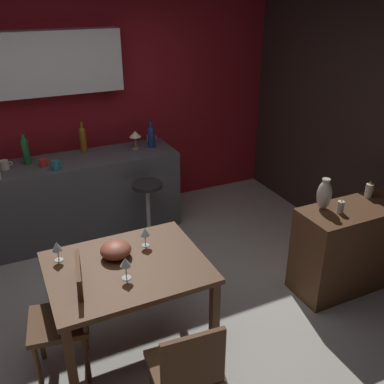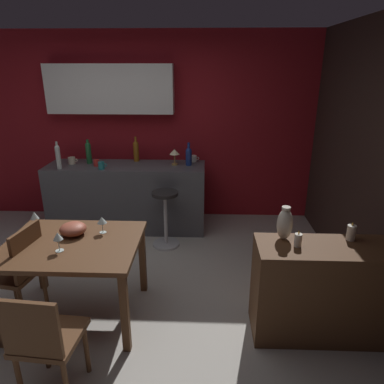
# 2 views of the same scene
# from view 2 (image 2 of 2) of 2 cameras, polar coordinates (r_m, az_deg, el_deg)

# --- Properties ---
(ground_plane) EXTENTS (9.00, 9.00, 0.00)m
(ground_plane) POSITION_cam_2_polar(r_m,az_deg,el_deg) (3.75, -13.96, -15.81)
(ground_plane) COLOR #B7B2A8
(wall_kitchen_back) EXTENTS (5.20, 0.33, 2.60)m
(wall_kitchen_back) POSITION_cam_2_polar(r_m,az_deg,el_deg) (5.15, -9.71, 11.36)
(wall_kitchen_back) COLOR maroon
(wall_kitchen_back) RESTS_ON ground_plane
(wall_side_right) EXTENTS (0.10, 4.40, 2.60)m
(wall_side_right) POSITION_cam_2_polar(r_m,az_deg,el_deg) (3.67, 27.49, 4.21)
(wall_side_right) COLOR #33231E
(wall_side_right) RESTS_ON ground_plane
(dining_table) EXTENTS (1.13, 0.90, 0.74)m
(dining_table) POSITION_cam_2_polar(r_m,az_deg,el_deg) (3.21, -18.72, -9.21)
(dining_table) COLOR #56351E
(dining_table) RESTS_ON ground_plane
(kitchen_counter) EXTENTS (2.10, 0.60, 0.90)m
(kitchen_counter) POSITION_cam_2_polar(r_m,az_deg,el_deg) (4.90, -10.38, -0.76)
(kitchen_counter) COLOR #4C4C51
(kitchen_counter) RESTS_ON ground_plane
(sideboard_cabinet) EXTENTS (1.10, 0.44, 0.82)m
(sideboard_cabinet) POSITION_cam_2_polar(r_m,az_deg,el_deg) (3.18, 20.23, -14.77)
(sideboard_cabinet) COLOR #56351E
(sideboard_cabinet) RESTS_ON ground_plane
(chair_near_window) EXTENTS (0.46, 0.46, 0.90)m
(chair_near_window) POSITION_cam_2_polar(r_m,az_deg,el_deg) (3.42, -26.19, -11.23)
(chair_near_window) COLOR #56351E
(chair_near_window) RESTS_ON ground_plane
(chair_by_doorway) EXTENTS (0.43, 0.43, 0.86)m
(chair_by_doorway) POSITION_cam_2_polar(r_m,az_deg,el_deg) (2.64, -22.79, -21.19)
(chair_by_doorway) COLOR #56351E
(chair_by_doorway) RESTS_ON ground_plane
(bar_stool) EXTENTS (0.34, 0.34, 0.72)m
(bar_stool) POSITION_cam_2_polar(r_m,az_deg,el_deg) (4.36, -4.31, -4.12)
(bar_stool) COLOR #262323
(bar_stool) RESTS_ON ground_plane
(wine_glass_left) EXTENTS (0.08, 0.08, 0.15)m
(wine_glass_left) POSITION_cam_2_polar(r_m,az_deg,el_deg) (3.21, -14.39, -4.50)
(wine_glass_left) COLOR silver
(wine_glass_left) RESTS_ON dining_table
(wine_glass_right) EXTENTS (0.07, 0.07, 0.16)m
(wine_glass_right) POSITION_cam_2_polar(r_m,az_deg,el_deg) (3.52, -24.16, -3.55)
(wine_glass_right) COLOR silver
(wine_glass_right) RESTS_ON dining_table
(wine_glass_center) EXTENTS (0.08, 0.08, 0.16)m
(wine_glass_center) POSITION_cam_2_polar(r_m,az_deg,el_deg) (3.01, -20.93, -6.81)
(wine_glass_center) COLOR silver
(wine_glass_center) RESTS_ON dining_table
(fruit_bowl) EXTENTS (0.23, 0.23, 0.11)m
(fruit_bowl) POSITION_cam_2_polar(r_m,az_deg,el_deg) (3.28, -18.72, -5.68)
(fruit_bowl) COLOR #9E4C38
(fruit_bowl) RESTS_ON dining_table
(wine_bottle_clear) EXTENTS (0.06, 0.06, 0.35)m
(wine_bottle_clear) POSITION_cam_2_polar(r_m,az_deg,el_deg) (4.78, -20.88, 5.48)
(wine_bottle_clear) COLOR silver
(wine_bottle_clear) RESTS_ON kitchen_counter
(wine_bottle_amber) EXTENTS (0.08, 0.08, 0.34)m
(wine_bottle_amber) POSITION_cam_2_polar(r_m,az_deg,el_deg) (4.91, -9.06, 6.72)
(wine_bottle_amber) COLOR #8C5114
(wine_bottle_amber) RESTS_ON kitchen_counter
(wine_bottle_cobalt) EXTENTS (0.08, 0.08, 0.30)m
(wine_bottle_cobalt) POSITION_cam_2_polar(r_m,az_deg,el_deg) (4.65, -0.53, 5.95)
(wine_bottle_cobalt) COLOR navy
(wine_bottle_cobalt) RESTS_ON kitchen_counter
(wine_bottle_green) EXTENTS (0.07, 0.07, 0.32)m
(wine_bottle_green) POSITION_cam_2_polar(r_m,az_deg,el_deg) (4.93, -16.43, 6.27)
(wine_bottle_green) COLOR #1E592D
(wine_bottle_green) RESTS_ON kitchen_counter
(cup_cream) EXTENTS (0.13, 0.09, 0.09)m
(cup_cream) POSITION_cam_2_polar(r_m,az_deg,el_deg) (4.99, -18.90, 4.84)
(cup_cream) COLOR beige
(cup_cream) RESTS_ON kitchen_counter
(cup_white) EXTENTS (0.12, 0.09, 0.08)m
(cup_white) POSITION_cam_2_polar(r_m,az_deg,el_deg) (4.84, 0.26, 5.44)
(cup_white) COLOR white
(cup_white) RESTS_ON kitchen_counter
(cup_teal) EXTENTS (0.11, 0.08, 0.10)m
(cup_teal) POSITION_cam_2_polar(r_m,az_deg,el_deg) (4.63, -14.46, 4.18)
(cup_teal) COLOR teal
(cup_teal) RESTS_ON kitchen_counter
(cup_red) EXTENTS (0.11, 0.07, 0.08)m
(cup_red) POSITION_cam_2_polar(r_m,az_deg,el_deg) (4.79, -15.19, 4.57)
(cup_red) COLOR red
(cup_red) RESTS_ON kitchen_counter
(counter_lamp) EXTENTS (0.13, 0.13, 0.21)m
(counter_lamp) POSITION_cam_2_polar(r_m,az_deg,el_deg) (4.65, -2.85, 6.31)
(counter_lamp) COLOR #A58447
(counter_lamp) RESTS_ON kitchen_counter
(pillar_candle_tall) EXTENTS (0.07, 0.07, 0.15)m
(pillar_candle_tall) POSITION_cam_2_polar(r_m,az_deg,el_deg) (3.12, 24.38, -6.02)
(pillar_candle_tall) COLOR white
(pillar_candle_tall) RESTS_ON sideboard_cabinet
(pillar_candle_short) EXTENTS (0.06, 0.06, 0.13)m
(pillar_candle_short) POSITION_cam_2_polar(r_m,az_deg,el_deg) (2.87, 16.81, -7.47)
(pillar_candle_short) COLOR white
(pillar_candle_short) RESTS_ON sideboard_cabinet
(vase_ceramic_ivory) EXTENTS (0.13, 0.13, 0.28)m
(vase_ceramic_ivory) POSITION_cam_2_polar(r_m,az_deg,el_deg) (2.92, 14.79, -5.02)
(vase_ceramic_ivory) COLOR beige
(vase_ceramic_ivory) RESTS_ON sideboard_cabinet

